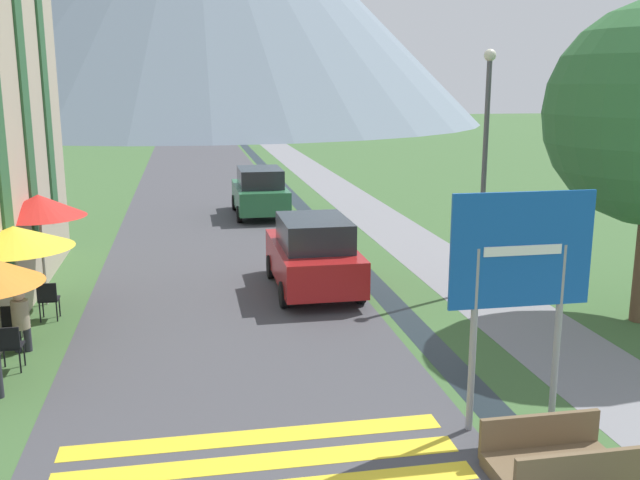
# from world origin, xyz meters

# --- Properties ---
(ground_plane) EXTENTS (160.00, 160.00, 0.00)m
(ground_plane) POSITION_xyz_m (0.00, 20.00, 0.00)
(ground_plane) COLOR #3D6033
(road) EXTENTS (6.40, 60.00, 0.01)m
(road) POSITION_xyz_m (-2.50, 30.00, 0.00)
(road) COLOR #424247
(road) RESTS_ON ground_plane
(footpath) EXTENTS (2.20, 60.00, 0.01)m
(footpath) POSITION_xyz_m (3.60, 30.00, 0.00)
(footpath) COLOR slate
(footpath) RESTS_ON ground_plane
(drainage_channel) EXTENTS (0.60, 60.00, 0.00)m
(drainage_channel) POSITION_xyz_m (1.20, 30.00, 0.00)
(drainage_channel) COLOR black
(drainage_channel) RESTS_ON ground_plane
(crosswalk_marking) EXTENTS (5.44, 1.84, 0.01)m
(crosswalk_marking) POSITION_xyz_m (-2.50, 3.34, 0.01)
(crosswalk_marking) COLOR yellow
(crosswalk_marking) RESTS_ON ground_plane
(road_sign) EXTENTS (2.12, 0.11, 3.51)m
(road_sign) POSITION_xyz_m (1.25, 3.69, 2.38)
(road_sign) COLOR gray
(road_sign) RESTS_ON ground_plane
(footbridge) EXTENTS (1.70, 1.10, 0.65)m
(footbridge) POSITION_xyz_m (1.20, 2.23, 0.23)
(footbridge) COLOR brown
(footbridge) RESTS_ON ground_plane
(parked_car_near) EXTENTS (1.94, 4.05, 1.82)m
(parked_car_near) POSITION_xyz_m (-0.40, 11.13, 0.91)
(parked_car_near) COLOR #A31919
(parked_car_near) RESTS_ON ground_plane
(parked_car_far) EXTENTS (1.94, 4.12, 1.82)m
(parked_car_far) POSITION_xyz_m (-0.65, 21.24, 0.91)
(parked_car_far) COLOR #28663D
(parked_car_far) RESTS_ON ground_plane
(cafe_chair_middle) EXTENTS (0.40, 0.40, 0.85)m
(cafe_chair_middle) POSITION_xyz_m (-6.84, 8.46, 0.51)
(cafe_chair_middle) COLOR black
(cafe_chair_middle) RESTS_ON ground_plane
(cafe_chair_near_left) EXTENTS (0.40, 0.40, 0.85)m
(cafe_chair_near_left) POSITION_xyz_m (-6.48, 7.19, 0.51)
(cafe_chair_near_left) COLOR black
(cafe_chair_near_left) RESTS_ON ground_plane
(cafe_chair_far_right) EXTENTS (0.40, 0.40, 0.85)m
(cafe_chair_far_right) POSITION_xyz_m (-6.32, 9.95, 0.51)
(cafe_chair_far_right) COLOR black
(cafe_chair_far_right) RESTS_ON ground_plane
(cafe_umbrella_middle_yellow) EXTENTS (2.25, 2.25, 2.26)m
(cafe_umbrella_middle_yellow) POSITION_xyz_m (-6.66, 8.99, 2.04)
(cafe_umbrella_middle_yellow) COLOR #B7B2A8
(cafe_umbrella_middle_yellow) RESTS_ON ground_plane
(cafe_umbrella_rear_red) EXTENTS (2.06, 2.06, 2.54)m
(cafe_umbrella_rear_red) POSITION_xyz_m (-6.59, 11.15, 2.29)
(cafe_umbrella_rear_red) COLOR #B7B2A8
(cafe_umbrella_rear_red) RESTS_ON ground_plane
(person_seated_near) EXTENTS (0.32, 0.32, 1.22)m
(person_seated_near) POSITION_xyz_m (-6.49, 8.18, 0.67)
(person_seated_near) COLOR #282833
(person_seated_near) RESTS_ON ground_plane
(streetlamp) EXTENTS (0.28, 0.28, 5.71)m
(streetlamp) POSITION_xyz_m (3.56, 10.38, 3.35)
(streetlamp) COLOR #515156
(streetlamp) RESTS_ON ground_plane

